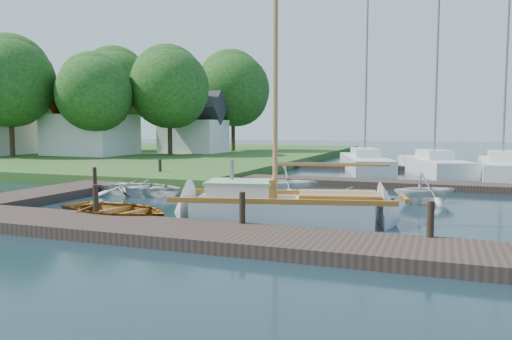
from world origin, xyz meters
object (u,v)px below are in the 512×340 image
(mooring_post_1, at_px, (96,199))
(marina_boat_2, at_px, (434,164))
(tender_c, at_px, (349,194))
(house_c, at_px, (194,128))
(tender_d, at_px, (425,186))
(marina_boat_3, at_px, (502,166))
(tree_1, at_px, (10,81))
(tender_b, at_px, (288,179))
(sailboat, at_px, (288,210))
(house_a, at_px, (91,124))
(mooring_post_2, at_px, (242,208))
(mooring_post_5, at_px, (160,168))
(tree_2, at_px, (95,92))
(dinghy, at_px, (116,207))
(marina_boat_1, at_px, (365,162))
(tree_3, at_px, (170,87))
(tree_5, at_px, (31,98))
(tender_a, at_px, (142,185))
(mooring_post_3, at_px, (430,219))
(tree_7, at_px, (233,89))
(tree_4, at_px, (115,87))
(mooring_post_4, at_px, (95,177))

(mooring_post_1, bearing_deg, marina_boat_2, 64.95)
(tender_c, relative_size, house_c, 0.62)
(tender_d, height_order, marina_boat_3, marina_boat_3)
(tree_1, bearing_deg, marina_boat_3, 2.92)
(tender_b, bearing_deg, sailboat, -177.89)
(marina_boat_3, distance_m, house_a, 29.49)
(mooring_post_2, bearing_deg, tender_b, 98.22)
(tender_d, relative_size, house_c, 0.44)
(mooring_post_5, relative_size, house_a, 0.13)
(mooring_post_5, distance_m, tree_2, 14.95)
(dinghy, bearing_deg, tender_b, -12.70)
(marina_boat_3, bearing_deg, marina_boat_1, 85.09)
(tender_b, distance_m, tender_c, 3.14)
(house_a, xyz_separation_m, house_c, (6.00, 6.00, -0.38))
(tender_b, bearing_deg, tree_3, 28.46)
(tree_2, height_order, tree_5, tree_5)
(tender_b, height_order, marina_boat_3, marina_boat_3)
(mooring_post_1, bearing_deg, house_a, 128.99)
(mooring_post_2, distance_m, tender_b, 7.74)
(tree_1, bearing_deg, tender_a, -31.42)
(mooring_post_3, bearing_deg, dinghy, 176.21)
(tree_3, bearing_deg, tender_b, -46.92)
(tender_a, xyz_separation_m, marina_boat_3, (14.39, 13.25, 0.20))
(mooring_post_2, relative_size, tree_7, 0.09)
(tree_4, bearing_deg, house_c, -0.36)
(mooring_post_2, distance_m, tree_4, 36.28)
(mooring_post_3, relative_size, marina_boat_2, 0.07)
(tender_b, height_order, tender_c, tender_b)
(sailboat, height_order, tree_2, sailboat)
(tree_3, xyz_separation_m, tree_7, (2.00, 8.00, 0.39))
(mooring_post_3, bearing_deg, mooring_post_2, 180.00)
(tender_c, xyz_separation_m, tree_5, (-33.12, 18.92, 5.08))
(tender_c, height_order, tree_3, tree_3)
(tender_a, bearing_deg, marina_boat_3, -43.24)
(mooring_post_3, bearing_deg, tree_2, 141.56)
(tree_3, bearing_deg, house_a, -161.15)
(marina_boat_2, bearing_deg, tree_7, 35.51)
(tree_4, xyz_separation_m, tree_7, (10.00, 4.00, -0.17))
(mooring_post_1, distance_m, tender_c, 8.67)
(mooring_post_3, height_order, tree_2, tree_2)
(mooring_post_3, bearing_deg, marina_boat_3, 79.99)
(tender_b, xyz_separation_m, tree_4, (-22.39, 19.39, 5.73))
(mooring_post_1, height_order, tree_1, tree_1)
(tender_d, bearing_deg, mooring_post_5, 48.82)
(mooring_post_4, xyz_separation_m, tree_4, (-15.00, 22.05, 5.67))
(house_c, distance_m, tree_7, 5.79)
(house_c, height_order, tree_4, tree_4)
(mooring_post_3, bearing_deg, marina_boat_2, 90.69)
(tender_d, xyz_separation_m, tree_2, (-23.66, 11.88, 4.64))
(sailboat, relative_size, tender_d, 4.25)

